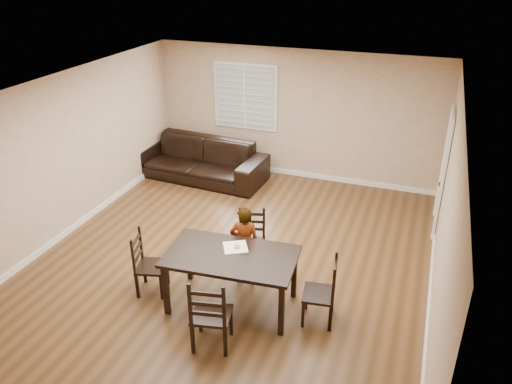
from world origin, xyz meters
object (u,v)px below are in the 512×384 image
at_px(donut, 237,246).
at_px(chair_right, 328,294).
at_px(chair_near, 252,238).
at_px(sofa, 199,160).
at_px(dining_table, 231,260).
at_px(chair_far, 209,320).
at_px(chair_left, 143,265).
at_px(child, 245,244).

bearing_deg(donut, chair_right, -3.77).
xyz_separation_m(chair_near, sofa, (-2.17, 2.62, -0.01)).
bearing_deg(dining_table, chair_far, -89.02).
xyz_separation_m(chair_left, child, (1.25, 0.75, 0.17)).
relative_size(chair_near, chair_right, 0.96).
distance_m(chair_far, chair_left, 1.59).
xyz_separation_m(chair_near, child, (0.06, -0.45, 0.18)).
bearing_deg(chair_far, chair_left, -41.27).
distance_m(chair_near, chair_left, 1.69).
distance_m(chair_left, chair_right, 2.61).
xyz_separation_m(chair_far, donut, (-0.08, 1.11, 0.37)).
height_order(chair_far, child, child).
relative_size(dining_table, sofa, 0.64).
xyz_separation_m(dining_table, chair_right, (1.30, 0.11, -0.29)).
height_order(dining_table, chair_right, chair_right).
bearing_deg(child, chair_near, -95.59).
bearing_deg(chair_left, child, -74.39).
distance_m(dining_table, sofa, 4.36).
bearing_deg(child, chair_far, 82.27).
relative_size(dining_table, chair_near, 1.95).
distance_m(chair_right, sofa, 5.07).
bearing_deg(chair_right, donut, -101.72).
height_order(chair_left, chair_right, chair_right).
distance_m(dining_table, chair_left, 1.34).
height_order(chair_near, chair_far, chair_far).
height_order(dining_table, chair_far, chair_far).
bearing_deg(chair_far, chair_right, -151.68).
bearing_deg(donut, sofa, 123.04).
relative_size(chair_near, donut, 9.95).
distance_m(chair_left, child, 1.47).
bearing_deg(donut, chair_near, 97.33).
bearing_deg(dining_table, chair_left, -179.05).
relative_size(chair_far, child, 0.86).
xyz_separation_m(chair_right, child, (-1.35, 0.52, 0.16)).
xyz_separation_m(dining_table, sofa, (-2.28, 3.70, -0.31)).
bearing_deg(chair_left, chair_near, -60.08).
xyz_separation_m(chair_left, donut, (1.30, 0.32, 0.40)).
bearing_deg(chair_near, chair_left, -150.33).
relative_size(chair_left, sofa, 0.33).
height_order(child, sofa, child).
bearing_deg(chair_near, chair_right, -50.16).
bearing_deg(donut, chair_left, -166.18).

